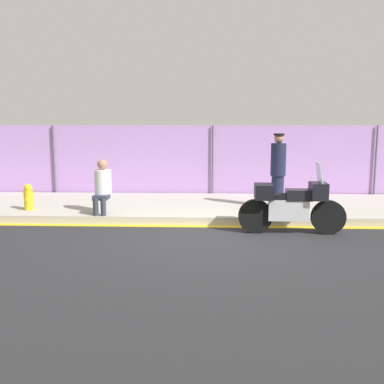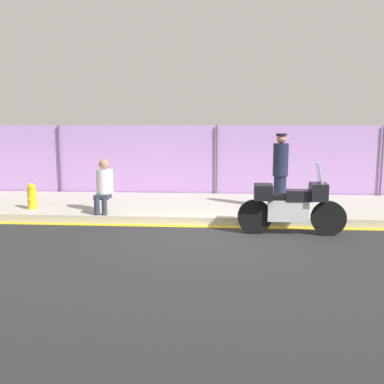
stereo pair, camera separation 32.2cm
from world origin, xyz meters
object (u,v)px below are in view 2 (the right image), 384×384
(motorcycle, at_px, (291,205))
(person_seated_on_curb, at_px, (104,183))
(officer_standing, at_px, (280,170))
(fire_hydrant, at_px, (32,196))

(motorcycle, distance_m, person_seated_on_curb, 4.22)
(motorcycle, height_order, officer_standing, officer_standing)
(person_seated_on_curb, relative_size, fire_hydrant, 1.97)
(person_seated_on_curb, xyz_separation_m, fire_hydrant, (-1.84, 0.27, -0.37))
(officer_standing, distance_m, fire_hydrant, 5.98)
(person_seated_on_curb, bearing_deg, fire_hydrant, 171.57)
(fire_hydrant, bearing_deg, motorcycle, -12.59)
(motorcycle, height_order, person_seated_on_curb, motorcycle)
(motorcycle, bearing_deg, person_seated_on_curb, 167.39)
(officer_standing, xyz_separation_m, person_seated_on_curb, (-4.08, -0.83, -0.25))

